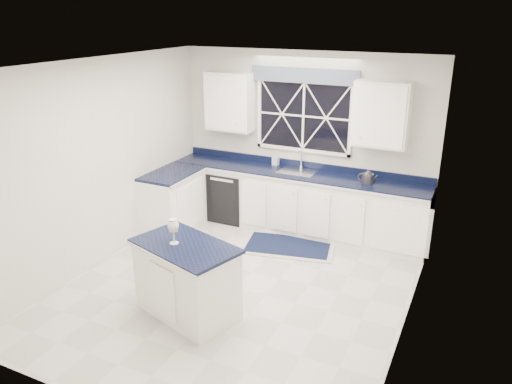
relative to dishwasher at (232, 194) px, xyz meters
The scene contains 13 objects.
ground 2.28m from the dishwasher, 60.57° to the right, with size 4.50×4.50×0.00m, color beige.
back_wall 1.48m from the dishwasher, 15.26° to the left, with size 4.00×0.10×2.70m, color silver.
base_cabinets 0.79m from the dishwasher, 12.13° to the right, with size 3.99×1.60×0.90m.
countertop 1.21m from the dishwasher, ahead, with size 3.98×0.64×0.04m, color black.
dishwasher is the anchor object (origin of this frame).
window 1.81m from the dishwasher, 12.95° to the left, with size 1.65×0.09×1.26m.
upper_cabinets 1.86m from the dishwasher, ahead, with size 3.10×0.34×0.90m.
faucet 1.31m from the dishwasher, 10.02° to the left, with size 0.05×0.20×0.30m.
island 2.79m from the dishwasher, 72.33° to the right, with size 1.31×1.01×0.86m.
rug 1.43m from the dishwasher, 25.85° to the right, with size 1.48×1.07×0.02m.
kettle 2.27m from the dishwasher, ahead, with size 0.27×0.18×0.19m.
wine_glass 2.86m from the dishwasher, 74.84° to the right, with size 0.12×0.12×0.29m.
soap_bottle 0.95m from the dishwasher, 18.16° to the left, with size 0.09×0.09×0.20m, color silver.
Camera 1 is at (2.53, -4.77, 3.24)m, focal length 35.00 mm.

